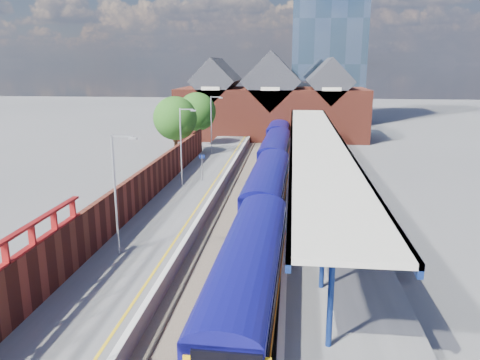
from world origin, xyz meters
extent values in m
plane|color=#5B5B5E|center=(0.00, 30.00, 0.00)|extent=(240.00, 240.00, 0.00)
cube|color=#473D33|center=(0.00, 20.00, 0.03)|extent=(6.00, 76.00, 0.06)
cube|color=slate|center=(-2.22, 20.00, 0.12)|extent=(0.07, 76.00, 0.14)
cube|color=slate|center=(-0.78, 20.00, 0.12)|extent=(0.07, 76.00, 0.14)
cube|color=slate|center=(0.78, 20.00, 0.12)|extent=(0.07, 76.00, 0.14)
cube|color=slate|center=(2.22, 20.00, 0.12)|extent=(0.07, 76.00, 0.14)
cube|color=#565659|center=(-5.50, 20.00, 0.50)|extent=(5.00, 76.00, 1.00)
cube|color=#565659|center=(6.00, 20.00, 0.50)|extent=(6.00, 76.00, 1.00)
cube|color=silver|center=(-3.15, 20.00, 1.02)|extent=(0.30, 76.00, 0.05)
cube|color=silver|center=(3.15, 20.00, 1.02)|extent=(0.30, 76.00, 0.05)
cube|color=yellow|center=(-3.75, 20.00, 1.01)|extent=(0.14, 76.00, 0.01)
cube|color=#0E0D60|center=(1.50, 2.25, 1.90)|extent=(3.21, 16.07, 2.50)
cube|color=#0E0D60|center=(1.50, 2.25, 3.15)|extent=(3.21, 16.07, 0.60)
cube|color=#0E0D60|center=(1.50, 18.85, 1.90)|extent=(3.21, 16.07, 2.50)
cube|color=#0E0D60|center=(1.50, 18.85, 3.15)|extent=(3.21, 16.07, 0.60)
cube|color=#0E0D60|center=(1.50, 35.45, 1.90)|extent=(3.21, 16.07, 2.50)
cube|color=#0E0D60|center=(1.50, 35.45, 3.15)|extent=(3.21, 16.07, 0.60)
cube|color=#0E0D60|center=(1.50, 52.05, 1.90)|extent=(3.21, 16.07, 2.50)
cube|color=#0E0D60|center=(1.50, 52.05, 3.15)|extent=(3.21, 16.07, 0.60)
cube|color=black|center=(0.08, 27.15, 2.35)|extent=(0.04, 60.54, 0.70)
cube|color=orange|center=(0.07, 27.15, 1.55)|extent=(0.03, 55.27, 0.30)
cube|color=red|center=(0.06, 27.15, 1.30)|extent=(0.03, 55.27, 0.30)
cube|color=black|center=(1.50, 57.65, 0.30)|extent=(2.00, 2.40, 0.60)
cylinder|color=navy|center=(5.00, -2.00, 3.10)|extent=(0.24, 0.24, 4.20)
cylinder|color=navy|center=(5.00, 3.00, 3.10)|extent=(0.24, 0.24, 4.20)
cylinder|color=navy|center=(5.00, 8.00, 3.10)|extent=(0.24, 0.24, 4.20)
cylinder|color=navy|center=(5.00, 13.00, 3.10)|extent=(0.24, 0.24, 4.20)
cylinder|color=navy|center=(5.00, 18.00, 3.10)|extent=(0.24, 0.24, 4.20)
cylinder|color=navy|center=(5.00, 23.00, 3.10)|extent=(0.24, 0.24, 4.20)
cylinder|color=navy|center=(5.00, 28.00, 3.10)|extent=(0.24, 0.24, 4.20)
cylinder|color=navy|center=(5.00, 33.00, 3.10)|extent=(0.24, 0.24, 4.20)
cylinder|color=navy|center=(5.00, 38.00, 3.10)|extent=(0.24, 0.24, 4.20)
cylinder|color=navy|center=(5.00, 43.00, 3.10)|extent=(0.24, 0.24, 4.20)
cube|color=beige|center=(5.50, 22.00, 5.35)|extent=(4.50, 52.00, 0.25)
cube|color=navy|center=(3.35, 22.00, 5.20)|extent=(0.20, 52.00, 0.55)
cube|color=navy|center=(7.65, 22.00, 5.20)|extent=(0.20, 52.00, 0.55)
cylinder|color=#A5A8AA|center=(-6.50, 6.00, 4.50)|extent=(0.12, 0.12, 7.00)
cube|color=#A5A8AA|center=(-5.90, 6.00, 7.90)|extent=(1.20, 0.08, 0.08)
cube|color=#A5A8AA|center=(-5.30, 6.00, 7.80)|extent=(0.45, 0.18, 0.12)
cylinder|color=#A5A8AA|center=(-6.50, 22.00, 4.50)|extent=(0.12, 0.12, 7.00)
cube|color=#A5A8AA|center=(-5.90, 22.00, 7.90)|extent=(1.20, 0.08, 0.08)
cube|color=#A5A8AA|center=(-5.30, 22.00, 7.80)|extent=(0.45, 0.18, 0.12)
cylinder|color=#A5A8AA|center=(-6.50, 38.00, 4.50)|extent=(0.12, 0.12, 7.00)
cube|color=#A5A8AA|center=(-5.90, 38.00, 7.90)|extent=(1.20, 0.08, 0.08)
cube|color=#A5A8AA|center=(-5.30, 38.00, 7.80)|extent=(0.45, 0.18, 0.12)
cylinder|color=#A5A8AA|center=(-5.00, 24.00, 2.25)|extent=(0.08, 0.08, 2.50)
cube|color=#0C194C|center=(-5.00, 24.00, 3.30)|extent=(0.55, 0.06, 0.35)
cube|color=maroon|center=(-8.10, 14.00, 2.40)|extent=(0.35, 50.00, 2.80)
cube|color=maroon|center=(-8.10, -2.00, 4.30)|extent=(0.30, 0.12, 1.00)
cube|color=maroon|center=(-8.10, 0.00, 4.30)|extent=(0.30, 0.12, 1.00)
cube|color=maroon|center=(-8.10, 2.00, 4.30)|extent=(0.30, 0.12, 1.00)
cube|color=maroon|center=(-8.10, 4.00, 4.30)|extent=(0.30, 0.12, 1.00)
cube|color=maroon|center=(0.00, 58.00, 4.00)|extent=(30.00, 12.00, 8.00)
cube|color=#232328|center=(-9.00, 58.00, 9.20)|extent=(7.13, 12.00, 7.13)
cube|color=#232328|center=(0.00, 58.00, 9.20)|extent=(9.16, 12.00, 9.16)
cube|color=#232328|center=(9.00, 58.00, 9.20)|extent=(7.13, 12.00, 7.13)
cube|color=beige|center=(-9.00, 51.95, 8.20)|extent=(2.80, 0.15, 0.50)
cube|color=beige|center=(0.00, 51.95, 8.20)|extent=(2.80, 0.15, 0.50)
cube|color=beige|center=(9.00, 51.95, 8.20)|extent=(2.80, 0.15, 0.50)
cube|color=#455F77|center=(10.00, 80.00, 20.00)|extent=(14.00, 14.00, 40.00)
cylinder|color=#382314|center=(-10.50, 36.00, 2.00)|extent=(0.44, 0.44, 4.00)
sphere|color=#144612|center=(-10.50, 36.00, 5.50)|extent=(5.20, 5.20, 5.20)
sphere|color=#144612|center=(-9.70, 35.50, 4.80)|extent=(3.20, 3.20, 3.20)
cylinder|color=#382314|center=(-9.50, 44.00, 2.00)|extent=(0.44, 0.44, 4.00)
sphere|color=#144612|center=(-9.50, 44.00, 5.50)|extent=(5.20, 5.20, 5.20)
sphere|color=#144612|center=(-8.70, 43.50, 4.80)|extent=(3.20, 3.20, 3.20)
imported|color=maroon|center=(8.50, 6.69, 1.62)|extent=(3.74, 1.77, 1.24)
imported|color=#9A9B9E|center=(7.20, 12.69, 1.64)|extent=(4.08, 2.49, 1.27)
imported|color=black|center=(7.84, 16.22, 1.56)|extent=(4.17, 2.99, 1.12)
imported|color=navy|center=(6.80, 19.66, 1.65)|extent=(5.10, 3.35, 1.30)
camera|label=1|loc=(3.35, -18.55, 11.75)|focal=35.00mm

